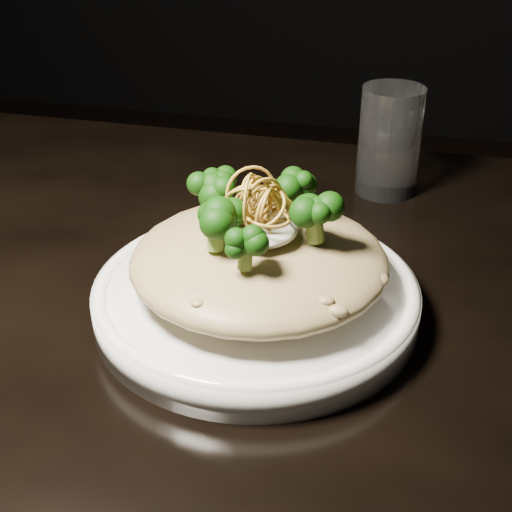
% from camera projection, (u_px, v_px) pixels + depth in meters
% --- Properties ---
extents(table, '(1.10, 0.80, 0.75)m').
position_uv_depth(table, '(236.00, 383.00, 0.65)').
color(table, black).
rests_on(table, ground).
extents(plate, '(0.27, 0.27, 0.03)m').
position_uv_depth(plate, '(256.00, 298.00, 0.59)').
color(plate, white).
rests_on(plate, table).
extents(risotto, '(0.21, 0.21, 0.05)m').
position_uv_depth(risotto, '(259.00, 260.00, 0.58)').
color(risotto, brown).
rests_on(risotto, plate).
extents(broccoli, '(0.11, 0.11, 0.04)m').
position_uv_depth(broccoli, '(261.00, 215.00, 0.55)').
color(broccoli, black).
rests_on(broccoli, risotto).
extents(cheese, '(0.06, 0.06, 0.02)m').
position_uv_depth(cheese, '(260.00, 229.00, 0.56)').
color(cheese, white).
rests_on(cheese, risotto).
extents(shallots, '(0.05, 0.05, 0.03)m').
position_uv_depth(shallots, '(261.00, 199.00, 0.55)').
color(shallots, '#8F601E').
rests_on(shallots, cheese).
extents(drinking_glass, '(0.09, 0.09, 0.12)m').
position_uv_depth(drinking_glass, '(389.00, 141.00, 0.78)').
color(drinking_glass, white).
rests_on(drinking_glass, table).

